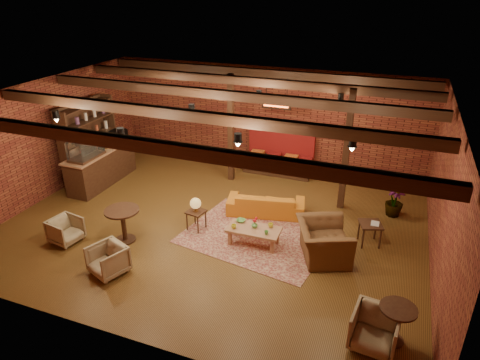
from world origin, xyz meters
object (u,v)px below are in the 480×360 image
at_px(sofa, 266,203).
at_px(side_table_book, 371,225).
at_px(round_table_right, 397,319).
at_px(coffee_table, 253,230).
at_px(round_table_left, 123,220).
at_px(plant_tall, 400,172).
at_px(armchair_right, 324,236).
at_px(armchair_a, 65,229).
at_px(armchair_far, 375,328).
at_px(side_table_lamp, 196,206).
at_px(armchair_b, 108,259).

relative_size(sofa, side_table_book, 3.19).
bearing_deg(round_table_right, coffee_table, 148.54).
xyz_separation_m(sofa, round_table_left, (-2.68, -2.40, 0.27)).
xyz_separation_m(sofa, round_table_right, (3.34, -3.41, 0.19)).
distance_m(sofa, side_table_book, 2.71).
bearing_deg(sofa, plant_tall, -172.79).
relative_size(armchair_right, round_table_right, 1.71).
relative_size(armchair_a, armchair_far, 0.87).
xyz_separation_m(armchair_far, plant_tall, (0.08, 4.70, 0.85)).
distance_m(round_table_left, armchair_right, 4.54).
bearing_deg(side_table_lamp, side_table_book, 11.68).
height_order(round_table_left, side_table_book, round_table_left).
bearing_deg(armchair_far, armchair_right, 126.09).
bearing_deg(round_table_left, armchair_right, 12.65).
distance_m(round_table_left, round_table_right, 6.11).
height_order(armchair_a, side_table_book, armchair_a).
relative_size(armchair_right, plant_tall, 0.50).
height_order(sofa, armchair_b, armchair_b).
bearing_deg(sofa, armchair_far, 118.08).
distance_m(armchair_a, side_table_book, 7.01).
bearing_deg(side_table_book, armchair_b, -148.46).
relative_size(armchair_b, plant_tall, 0.28).
height_order(armchair_a, round_table_right, round_table_right).
bearing_deg(plant_tall, armchair_right, -118.76).
relative_size(round_table_left, armchair_right, 0.67).
bearing_deg(armchair_a, armchair_right, -65.63).
relative_size(side_table_lamp, round_table_left, 1.03).
height_order(sofa, armchair_far, armchair_far).
distance_m(coffee_table, side_table_lamp, 1.54).
xyz_separation_m(armchair_b, round_table_right, (5.63, 0.14, 0.13)).
bearing_deg(armchair_a, side_table_book, -60.46).
bearing_deg(round_table_right, armchair_b, -178.57).
distance_m(round_table_left, armchair_a, 1.37).
xyz_separation_m(round_table_left, armchair_far, (5.71, -1.23, -0.18)).
relative_size(coffee_table, plant_tall, 0.49).
height_order(armchair_b, side_table_book, armchair_b).
xyz_separation_m(side_table_lamp, armchair_a, (-2.59, -1.57, -0.31)).
height_order(side_table_book, armchair_far, armchair_far).
xyz_separation_m(sofa, armchair_right, (1.75, -1.41, 0.25)).
xyz_separation_m(sofa, coffee_table, (0.17, -1.47, 0.08)).
relative_size(round_table_left, armchair_a, 1.25).
bearing_deg(coffee_table, round_table_right, -31.46).
bearing_deg(armchair_far, side_table_book, 103.06).
xyz_separation_m(side_table_book, plant_tall, (0.46, 1.59, 0.73)).
bearing_deg(side_table_book, armchair_far, -83.18).
height_order(armchair_b, armchair_right, armchair_right).
height_order(side_table_lamp, plant_tall, plant_tall).
bearing_deg(sofa, armchair_a, 24.75).
distance_m(sofa, side_table_lamp, 1.93).
height_order(coffee_table, armchair_a, coffee_table).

